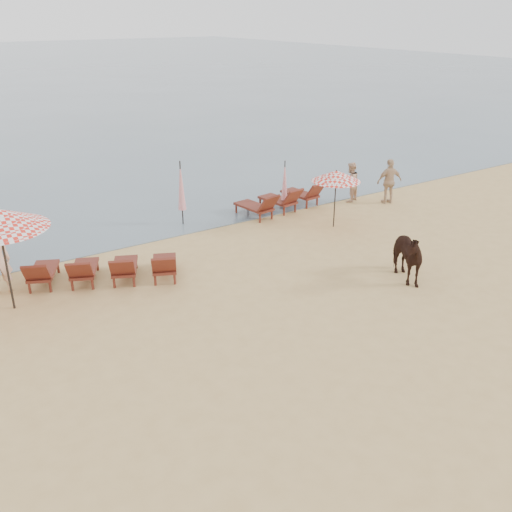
{
  "coord_description": "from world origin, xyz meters",
  "views": [
    {
      "loc": [
        -7.59,
        -6.66,
        7.12
      ],
      "look_at": [
        0.0,
        5.0,
        1.1
      ],
      "focal_mm": 40.0,
      "sensor_mm": 36.0,
      "label": 1
    }
  ],
  "objects_px": {
    "umbrella_open_right": "(336,176)",
    "beachgoer_right_b": "(389,181)",
    "lounger_cluster_left": "(104,268)",
    "cow": "(403,255)",
    "umbrella_closed_left": "(181,186)",
    "beachgoer_right_a": "(350,182)",
    "umbrella_closed_right": "(285,181)",
    "lounger_cluster_right": "(282,199)"
  },
  "relations": [
    {
      "from": "beachgoer_right_a",
      "to": "beachgoer_right_b",
      "type": "height_order",
      "value": "beachgoer_right_b"
    },
    {
      "from": "umbrella_closed_left",
      "to": "cow",
      "type": "xyz_separation_m",
      "value": [
        3.21,
        -7.53,
        -0.67
      ]
    },
    {
      "from": "umbrella_closed_left",
      "to": "umbrella_closed_right",
      "type": "height_order",
      "value": "umbrella_closed_left"
    },
    {
      "from": "beachgoer_right_b",
      "to": "umbrella_closed_right",
      "type": "bearing_deg",
      "value": -1.56
    },
    {
      "from": "beachgoer_right_b",
      "to": "umbrella_closed_left",
      "type": "bearing_deg",
      "value": 1.4
    },
    {
      "from": "umbrella_open_right",
      "to": "umbrella_closed_left",
      "type": "bearing_deg",
      "value": 143.92
    },
    {
      "from": "umbrella_open_right",
      "to": "beachgoer_right_a",
      "type": "height_order",
      "value": "umbrella_open_right"
    },
    {
      "from": "lounger_cluster_right",
      "to": "cow",
      "type": "height_order",
      "value": "cow"
    },
    {
      "from": "lounger_cluster_right",
      "to": "umbrella_open_right",
      "type": "xyz_separation_m",
      "value": [
        0.54,
        -2.42,
        1.39
      ]
    },
    {
      "from": "umbrella_closed_left",
      "to": "umbrella_open_right",
      "type": "bearing_deg",
      "value": -35.52
    },
    {
      "from": "umbrella_closed_right",
      "to": "beachgoer_right_a",
      "type": "bearing_deg",
      "value": -6.99
    },
    {
      "from": "cow",
      "to": "beachgoer_right_b",
      "type": "xyz_separation_m",
      "value": [
        4.79,
        5.32,
        0.12
      ]
    },
    {
      "from": "umbrella_closed_left",
      "to": "beachgoer_right_b",
      "type": "height_order",
      "value": "umbrella_closed_left"
    },
    {
      "from": "umbrella_open_right",
      "to": "beachgoer_right_b",
      "type": "relative_size",
      "value": 1.16
    },
    {
      "from": "beachgoer_right_a",
      "to": "cow",
      "type": "bearing_deg",
      "value": 38.54
    },
    {
      "from": "lounger_cluster_right",
      "to": "umbrella_closed_left",
      "type": "bearing_deg",
      "value": 161.49
    },
    {
      "from": "umbrella_closed_left",
      "to": "beachgoer_right_b",
      "type": "bearing_deg",
      "value": -15.48
    },
    {
      "from": "lounger_cluster_right",
      "to": "beachgoer_right_a",
      "type": "height_order",
      "value": "beachgoer_right_a"
    },
    {
      "from": "cow",
      "to": "beachgoer_right_a",
      "type": "distance_m",
      "value": 7.3
    },
    {
      "from": "beachgoer_right_a",
      "to": "umbrella_open_right",
      "type": "bearing_deg",
      "value": 16.66
    },
    {
      "from": "cow",
      "to": "beachgoer_right_b",
      "type": "relative_size",
      "value": 1.02
    },
    {
      "from": "umbrella_closed_left",
      "to": "cow",
      "type": "distance_m",
      "value": 8.21
    },
    {
      "from": "lounger_cluster_left",
      "to": "cow",
      "type": "height_order",
      "value": "cow"
    },
    {
      "from": "umbrella_open_right",
      "to": "cow",
      "type": "distance_m",
      "value": 4.68
    },
    {
      "from": "cow",
      "to": "umbrella_open_right",
      "type": "bearing_deg",
      "value": 95.3
    },
    {
      "from": "lounger_cluster_left",
      "to": "cow",
      "type": "bearing_deg",
      "value": -7.01
    },
    {
      "from": "umbrella_closed_right",
      "to": "cow",
      "type": "relative_size",
      "value": 1.1
    },
    {
      "from": "lounger_cluster_left",
      "to": "umbrella_closed_right",
      "type": "xyz_separation_m",
      "value": [
        7.87,
        2.25,
        0.78
      ]
    },
    {
      "from": "lounger_cluster_right",
      "to": "umbrella_open_right",
      "type": "bearing_deg",
      "value": -85.18
    },
    {
      "from": "lounger_cluster_right",
      "to": "beachgoer_right_b",
      "type": "distance_m",
      "value": 4.42
    },
    {
      "from": "umbrella_open_right",
      "to": "cow",
      "type": "height_order",
      "value": "umbrella_open_right"
    },
    {
      "from": "lounger_cluster_left",
      "to": "umbrella_open_right",
      "type": "bearing_deg",
      "value": 24.3
    },
    {
      "from": "umbrella_closed_left",
      "to": "beachgoer_right_b",
      "type": "relative_size",
      "value": 1.31
    },
    {
      "from": "beachgoer_right_a",
      "to": "beachgoer_right_b",
      "type": "distance_m",
      "value": 1.52
    },
    {
      "from": "umbrella_open_right",
      "to": "umbrella_closed_left",
      "type": "xyz_separation_m",
      "value": [
        -4.4,
        3.14,
        -0.43
      ]
    },
    {
      "from": "umbrella_closed_left",
      "to": "umbrella_closed_right",
      "type": "relative_size",
      "value": 1.17
    },
    {
      "from": "umbrella_closed_left",
      "to": "beachgoer_right_b",
      "type": "distance_m",
      "value": 8.32
    },
    {
      "from": "umbrella_open_right",
      "to": "umbrella_closed_left",
      "type": "height_order",
      "value": "umbrella_closed_left"
    },
    {
      "from": "umbrella_closed_left",
      "to": "beachgoer_right_a",
      "type": "relative_size",
      "value": 1.47
    },
    {
      "from": "cow",
      "to": "beachgoer_right_a",
      "type": "xyz_separation_m",
      "value": [
        3.66,
        6.32,
        0.03
      ]
    },
    {
      "from": "beachgoer_right_b",
      "to": "lounger_cluster_left",
      "type": "bearing_deg",
      "value": 21.05
    },
    {
      "from": "lounger_cluster_right",
      "to": "beachgoer_right_a",
      "type": "distance_m",
      "value": 3.07
    }
  ]
}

